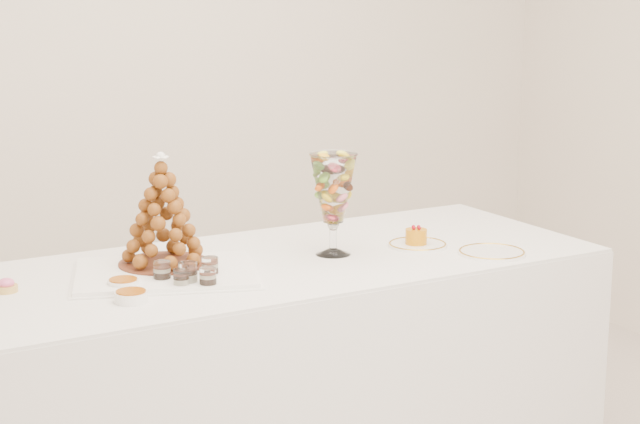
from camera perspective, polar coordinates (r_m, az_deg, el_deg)
buffet_table at (r=3.64m, az=-2.30°, el=-8.86°), size 2.19×0.94×0.82m
lace_tray at (r=3.37m, az=-8.26°, el=-3.25°), size 0.65×0.56×0.02m
macaron_vase at (r=3.55m, az=0.71°, el=1.20°), size 0.16×0.16×0.34m
cake_plate at (r=3.72m, az=5.22°, el=-1.76°), size 0.20×0.20×0.01m
spare_plate at (r=3.64m, az=9.15°, el=-2.15°), size 0.23×0.23×0.01m
pink_tart at (r=3.30m, az=-16.39°, el=-3.81°), size 0.07×0.07×0.04m
verrine_a at (r=3.27m, az=-8.42°, el=-3.22°), size 0.06×0.06×0.07m
verrine_b at (r=3.23m, az=-7.05°, el=-3.35°), size 0.06×0.06×0.08m
verrine_c at (r=3.31m, az=-5.88°, el=-3.00°), size 0.05×0.05×0.07m
verrine_d at (r=3.20m, az=-7.40°, el=-3.60°), size 0.06×0.06×0.06m
verrine_e at (r=3.20m, az=-6.00°, el=-3.57°), size 0.06×0.06×0.07m
ramekin_back at (r=3.24m, az=-10.45°, el=-3.83°), size 0.09×0.09×0.03m
ramekin_front at (r=3.12m, az=-10.04°, el=-4.48°), size 0.10×0.10×0.03m
croquembouche at (r=3.40m, az=-8.41°, el=0.10°), size 0.30×0.30×0.36m
mousse_cake at (r=3.70m, az=5.15°, el=-1.30°), size 0.07×0.07×0.07m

